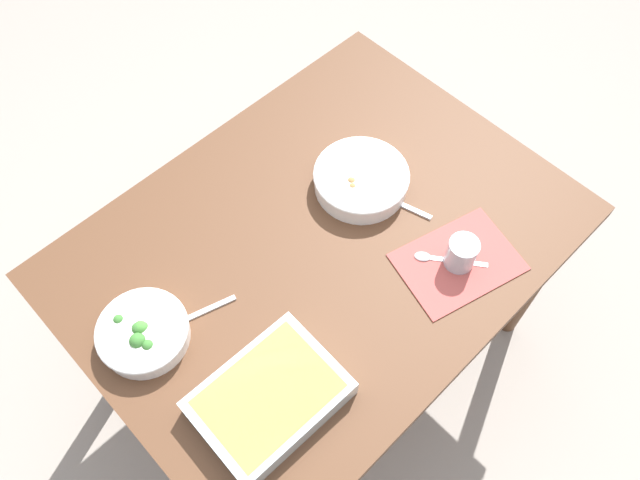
# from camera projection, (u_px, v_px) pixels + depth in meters

# --- Properties ---
(ground_plane) EXTENTS (6.00, 6.00, 0.00)m
(ground_plane) POSITION_uv_depth(u_px,v_px,m) (320.00, 350.00, 2.16)
(ground_plane) COLOR #9E9389
(dining_table) EXTENTS (1.20, 0.90, 0.74)m
(dining_table) POSITION_uv_depth(u_px,v_px,m) (320.00, 258.00, 1.61)
(dining_table) COLOR brown
(dining_table) RESTS_ON ground_plane
(placemat) EXTENTS (0.32, 0.27, 0.00)m
(placemat) POSITION_uv_depth(u_px,v_px,m) (458.00, 262.00, 1.49)
(placemat) COLOR #B24C47
(placemat) RESTS_ON dining_table
(stew_bowl) EXTENTS (0.24, 0.24, 0.06)m
(stew_bowl) POSITION_uv_depth(u_px,v_px,m) (361.00, 179.00, 1.58)
(stew_bowl) COLOR white
(stew_bowl) RESTS_ON dining_table
(broccoli_bowl) EXTENTS (0.20, 0.20, 0.07)m
(broccoli_bowl) POSITION_uv_depth(u_px,v_px,m) (143.00, 333.00, 1.37)
(broccoli_bowl) COLOR white
(broccoli_bowl) RESTS_ON dining_table
(baking_dish) EXTENTS (0.31, 0.23, 0.06)m
(baking_dish) POSITION_uv_depth(u_px,v_px,m) (269.00, 398.00, 1.29)
(baking_dish) COLOR silver
(baking_dish) RESTS_ON dining_table
(drink_cup) EXTENTS (0.07, 0.07, 0.08)m
(drink_cup) POSITION_uv_depth(u_px,v_px,m) (461.00, 254.00, 1.46)
(drink_cup) COLOR #B2BCC6
(drink_cup) RESTS_ON dining_table
(spoon_by_stew) EXTENTS (0.07, 0.17, 0.01)m
(spoon_by_stew) POSITION_uv_depth(u_px,v_px,m) (391.00, 199.00, 1.58)
(spoon_by_stew) COLOR silver
(spoon_by_stew) RESTS_ON dining_table
(spoon_by_broccoli) EXTENTS (0.17, 0.07, 0.01)m
(spoon_by_broccoli) POSITION_uv_depth(u_px,v_px,m) (189.00, 318.00, 1.42)
(spoon_by_broccoli) COLOR silver
(spoon_by_broccoli) RESTS_ON dining_table
(spoon_spare) EXTENTS (0.12, 0.15, 0.01)m
(spoon_spare) POSITION_uv_depth(u_px,v_px,m) (440.00, 259.00, 1.50)
(spoon_spare) COLOR silver
(spoon_spare) RESTS_ON dining_table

